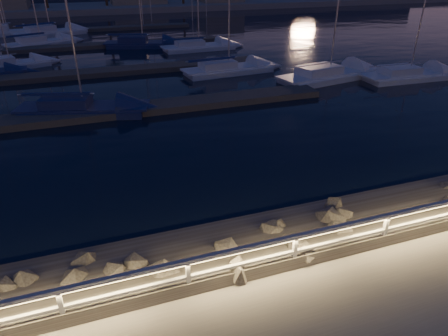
% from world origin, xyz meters
% --- Properties ---
extents(ground, '(400.00, 400.00, 0.00)m').
position_xyz_m(ground, '(0.00, 0.00, 0.00)').
color(ground, gray).
rests_on(ground, ground).
extents(harbor_water, '(400.00, 440.00, 0.60)m').
position_xyz_m(harbor_water, '(0.00, 31.22, -0.97)').
color(harbor_water, black).
rests_on(harbor_water, ground).
extents(guard_rail, '(44.11, 0.12, 1.06)m').
position_xyz_m(guard_rail, '(-0.07, -0.00, 0.77)').
color(guard_rail, silver).
rests_on(guard_rail, ground).
extents(riprap, '(34.52, 2.84, 1.37)m').
position_xyz_m(riprap, '(0.22, 1.41, -0.20)').
color(riprap, slate).
rests_on(riprap, ground).
extents(floating_docks, '(22.00, 36.00, 0.40)m').
position_xyz_m(floating_docks, '(0.00, 32.50, -0.40)').
color(floating_docks, '#584F49').
rests_on(floating_docks, ground).
extents(far_shore, '(160.00, 14.00, 5.20)m').
position_xyz_m(far_shore, '(-0.12, 74.05, 0.29)').
color(far_shore, gray).
rests_on(far_shore, ground).
extents(sailboat_c, '(7.90, 4.21, 12.93)m').
position_xyz_m(sailboat_c, '(-4.25, 16.77, -0.19)').
color(sailboat_c, navy).
rests_on(sailboat_c, ground).
extents(sailboat_d, '(9.09, 4.18, 14.85)m').
position_xyz_m(sailboat_d, '(13.91, 18.67, -0.17)').
color(sailboat_d, silver).
rests_on(sailboat_d, ground).
extents(sailboat_f, '(6.82, 3.89, 11.22)m').
position_xyz_m(sailboat_f, '(-9.69, 30.59, -0.20)').
color(sailboat_f, silver).
rests_on(sailboat_f, ground).
extents(sailboat_g, '(7.84, 2.98, 13.00)m').
position_xyz_m(sailboat_g, '(7.24, 23.06, -0.19)').
color(sailboat_g, silver).
rests_on(sailboat_g, ground).
extents(sailboat_h, '(7.95, 2.67, 13.29)m').
position_xyz_m(sailboat_h, '(19.78, 16.72, -0.20)').
color(sailboat_h, silver).
rests_on(sailboat_h, ground).
extents(sailboat_j, '(7.60, 4.88, 12.65)m').
position_xyz_m(sailboat_j, '(-7.80, 40.71, -0.17)').
color(sailboat_j, silver).
rests_on(sailboat_j, ground).
extents(sailboat_k, '(8.25, 4.58, 13.51)m').
position_xyz_m(sailboat_k, '(2.44, 36.63, -0.18)').
color(sailboat_k, navy).
rests_on(sailboat_k, ground).
extents(sailboat_l, '(7.83, 2.68, 13.06)m').
position_xyz_m(sailboat_l, '(7.64, 33.16, -0.20)').
color(sailboat_l, silver).
rests_on(sailboat_l, ground).
extents(sailboat_m, '(7.80, 2.66, 13.19)m').
position_xyz_m(sailboat_m, '(-12.29, 49.50, -0.14)').
color(sailboat_m, silver).
rests_on(sailboat_m, ground).
extents(sailboat_n, '(8.81, 5.66, 14.66)m').
position_xyz_m(sailboat_n, '(-7.06, 47.40, -0.13)').
color(sailboat_n, silver).
rests_on(sailboat_n, ground).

